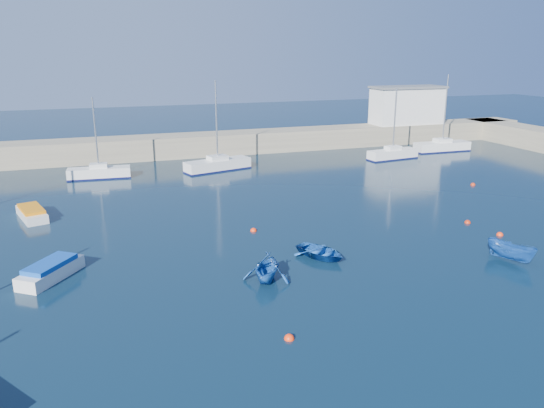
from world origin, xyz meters
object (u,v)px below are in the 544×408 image
object	(u,v)px
motorboat_2	(32,213)
dinghy_left	(267,267)
motorboat_1	(51,271)
harbor_office	(407,106)
sailboat_5	(99,172)
sailboat_8	(442,146)
dinghy_right	(511,252)
sailboat_6	(218,164)
dinghy_center	(321,252)
sailboat_7	(393,154)

from	to	relation	value
motorboat_2	dinghy_left	world-z (taller)	dinghy_left
motorboat_1	harbor_office	bearing A→B (deg)	73.59
harbor_office	sailboat_5	bearing A→B (deg)	-167.76
harbor_office	sailboat_8	world-z (taller)	sailboat_8
motorboat_2	dinghy_right	bearing A→B (deg)	-49.54
sailboat_8	harbor_office	bearing A→B (deg)	4.49
sailboat_6	motorboat_2	world-z (taller)	sailboat_6
sailboat_6	sailboat_8	bearing A→B (deg)	-102.41
sailboat_6	dinghy_right	xyz separation A→B (m)	(11.19, -31.57, -0.04)
motorboat_1	sailboat_5	bearing A→B (deg)	118.80
dinghy_left	sailboat_8	bearing A→B (deg)	72.18
sailboat_8	dinghy_center	bearing A→B (deg)	134.44
sailboat_5	sailboat_7	bearing A→B (deg)	-87.38
sailboat_8	motorboat_1	size ratio (longest dim) A/B	2.27
sailboat_8	dinghy_left	size ratio (longest dim) A/B	3.08
sailboat_7	dinghy_right	bearing A→B (deg)	154.28
sailboat_7	dinghy_left	size ratio (longest dim) A/B	2.68
harbor_office	sailboat_8	xyz separation A→B (m)	(0.49, -8.03, -4.43)
sailboat_7	motorboat_1	xyz separation A→B (m)	(-37.48, -24.12, -0.15)
sailboat_8	dinghy_center	xyz separation A→B (m)	(-30.29, -28.67, -0.31)
sailboat_8	sailboat_7	bearing A→B (deg)	106.16
sailboat_6	dinghy_center	bearing A→B (deg)	164.99
sailboat_7	motorboat_1	world-z (taller)	sailboat_7
sailboat_5	motorboat_1	xyz separation A→B (m)	(-3.48, -25.36, -0.12)
sailboat_8	dinghy_left	distance (m)	46.46
sailboat_7	motorboat_1	bearing A→B (deg)	115.68
motorboat_1	dinghy_right	size ratio (longest dim) A/B	1.34
harbor_office	sailboat_8	size ratio (longest dim) A/B	1.02
harbor_office	dinghy_center	size ratio (longest dim) A/B	2.87
sailboat_5	dinghy_left	distance (m)	30.88
harbor_office	motorboat_1	size ratio (longest dim) A/B	2.32
sailboat_6	dinghy_right	world-z (taller)	sailboat_6
sailboat_6	sailboat_7	xyz separation A→B (m)	(21.55, -0.83, -0.02)
harbor_office	sailboat_7	distance (m)	14.13
harbor_office	sailboat_7	size ratio (longest dim) A/B	1.18
motorboat_1	motorboat_2	xyz separation A→B (m)	(-2.00, 12.83, -0.06)
sailboat_5	sailboat_6	bearing A→B (deg)	-87.15
harbor_office	dinghy_right	world-z (taller)	harbor_office
dinghy_right	harbor_office	bearing A→B (deg)	47.37
harbor_office	dinghy_left	xyz separation A→B (m)	(-34.17, -38.96, -4.26)
harbor_office	dinghy_left	world-z (taller)	harbor_office
sailboat_7	sailboat_8	distance (m)	9.23
harbor_office	dinghy_center	bearing A→B (deg)	-129.07
motorboat_1	dinghy_right	world-z (taller)	dinghy_right
sailboat_5	dinghy_right	size ratio (longest dim) A/B	2.57
sailboat_5	sailboat_8	size ratio (longest dim) A/B	0.85
motorboat_2	dinghy_center	world-z (taller)	motorboat_2
sailboat_8	motorboat_1	bearing A→B (deg)	120.78
harbor_office	motorboat_1	distance (m)	57.64
sailboat_6	sailboat_8	distance (m)	30.50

